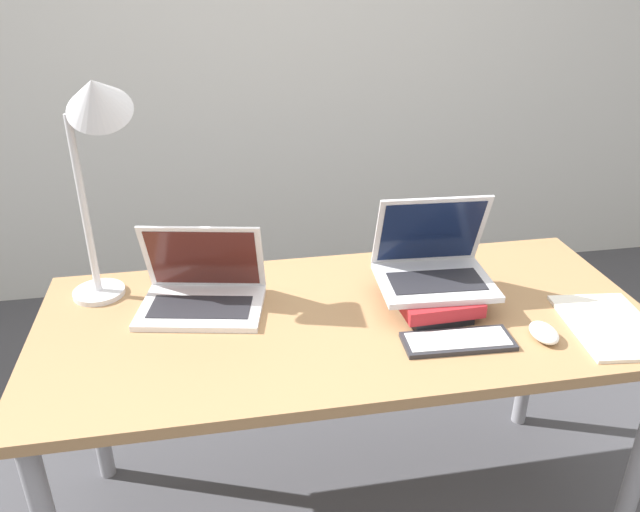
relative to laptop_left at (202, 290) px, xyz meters
The scene contains 9 objects.
wall_back 1.64m from the laptop_left, 76.15° to the left, with size 8.00×0.05×2.70m.
desk 0.40m from the laptop_left, 17.82° to the right, with size 1.60×0.71×0.72m.
laptop_left is the anchor object (origin of this frame).
book_stack 0.61m from the laptop_left, 10.14° to the right, with size 0.21×0.27×0.06m.
laptop_on_books 0.62m from the laptop_left, ahead, with size 0.31×0.25×0.24m.
wireless_keyboard 0.68m from the laptop_left, 25.86° to the right, with size 0.27×0.12×0.01m.
mouse 0.88m from the laptop_left, 20.74° to the right, with size 0.06×0.10×0.03m.
notepad 1.06m from the laptop_left, 16.18° to the right, with size 0.24×0.33×0.01m.
desk_lamp 0.50m from the laptop_left, 160.37° to the left, with size 0.23×0.20×0.64m.
Camera 1 is at (-0.32, -1.01, 1.59)m, focal length 35.00 mm.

